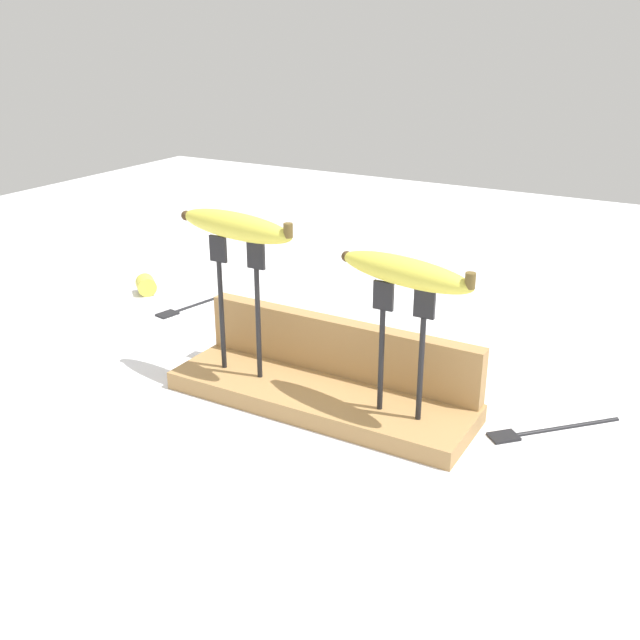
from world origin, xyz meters
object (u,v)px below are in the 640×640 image
at_px(fork_fallen_far, 184,308).
at_px(banana_chunk_near, 146,285).
at_px(fork_fallen_near, 538,430).
at_px(banana_raised_right, 405,271).
at_px(fork_stand_left, 239,295).
at_px(fork_stand_right, 402,339).
at_px(banana_raised_left, 236,226).

distance_m(fork_fallen_far, banana_chunk_near, 0.12).
bearing_deg(fork_fallen_near, fork_fallen_far, 170.23).
relative_size(banana_raised_right, banana_chunk_near, 3.62).
bearing_deg(banana_chunk_near, banana_raised_right, -20.09).
distance_m(fork_stand_left, fork_fallen_far, 0.37).
bearing_deg(fork_fallen_near, fork_stand_left, -167.93).
xyz_separation_m(fork_stand_left, fork_fallen_far, (-0.27, 0.20, -0.14)).
height_order(fork_stand_left, banana_raised_right, banana_raised_right).
bearing_deg(banana_chunk_near, fork_stand_right, -20.08).
bearing_deg(banana_raised_right, fork_stand_left, -180.00).
distance_m(fork_stand_left, banana_raised_left, 0.10).
xyz_separation_m(fork_stand_right, banana_raised_right, (-0.00, 0.00, 0.09)).
distance_m(banana_raised_right, fork_fallen_far, 0.59).
height_order(banana_raised_right, banana_chunk_near, banana_raised_right).
xyz_separation_m(fork_stand_left, banana_chunk_near, (-0.39, 0.23, -0.12)).
bearing_deg(fork_fallen_near, banana_raised_left, -167.94).
height_order(banana_raised_left, fork_fallen_near, banana_raised_left).
bearing_deg(fork_fallen_far, banana_raised_right, -21.32).
bearing_deg(fork_fallen_near, banana_raised_right, -151.50).
xyz_separation_m(fork_stand_right, banana_chunk_near, (-0.64, 0.23, -0.11)).
distance_m(banana_raised_left, fork_fallen_far, 0.41).
height_order(fork_stand_right, banana_chunk_near, fork_stand_right).
xyz_separation_m(fork_fallen_far, banana_chunk_near, (-0.12, 0.03, 0.01)).
height_order(fork_stand_left, fork_fallen_far, fork_stand_left).
height_order(fork_stand_left, fork_fallen_near, fork_stand_left).
bearing_deg(banana_raised_right, fork_fallen_near, 28.50).
xyz_separation_m(fork_fallen_near, banana_chunk_near, (-0.79, 0.15, 0.01)).
relative_size(fork_stand_left, fork_fallen_near, 1.35).
xyz_separation_m(fork_stand_left, fork_fallen_near, (0.40, 0.09, -0.14)).
xyz_separation_m(banana_raised_right, banana_chunk_near, (-0.64, 0.23, -0.20)).
bearing_deg(fork_stand_right, fork_stand_left, 180.00).
xyz_separation_m(fork_fallen_near, fork_fallen_far, (-0.68, 0.12, 0.00)).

